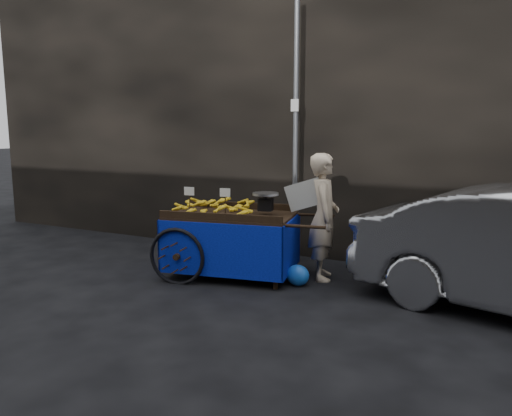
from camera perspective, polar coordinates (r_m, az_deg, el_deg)
The scene contains 6 objects.
ground at distance 6.92m, azimuth -2.03°, elevation -8.26°, with size 80.00×80.00×0.00m, color black.
building_wall at distance 8.85m, azimuth 8.36°, elevation 11.87°, with size 13.50×2.00×5.00m.
street_pole at distance 7.65m, azimuth 4.56°, elevation 8.66°, with size 0.12×0.10×4.00m.
banana_cart at distance 6.99m, azimuth -3.22°, elevation -1.40°, with size 2.50×1.46×1.28m.
vendor at distance 6.87m, azimuth 7.73°, elevation -0.98°, with size 0.85×0.74×1.74m.
plastic_bag at distance 6.68m, azimuth 4.80°, elevation -7.67°, with size 0.31×0.25×0.28m, color blue.
Camera 1 is at (3.14, -5.81, 2.09)m, focal length 35.00 mm.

